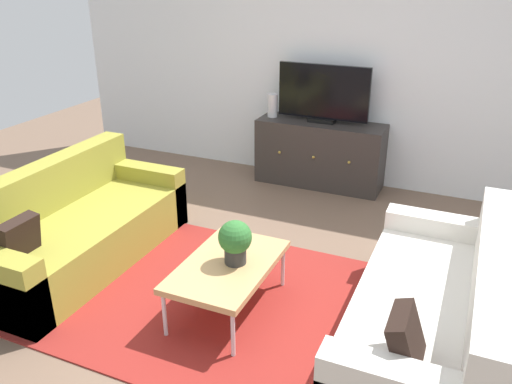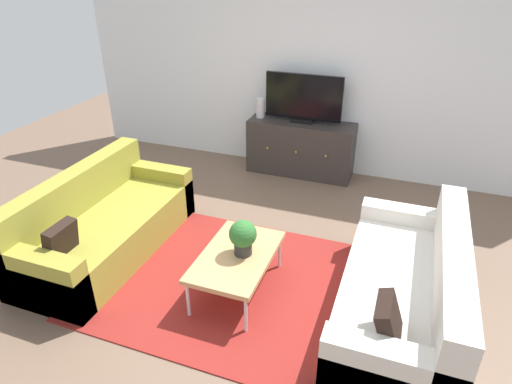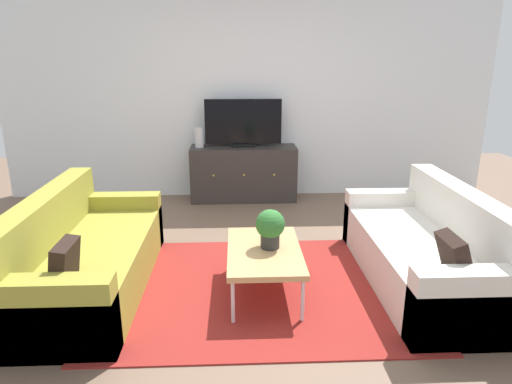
{
  "view_description": "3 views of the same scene",
  "coord_description": "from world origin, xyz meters",
  "px_view_note": "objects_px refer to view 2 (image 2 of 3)",
  "views": [
    {
      "loc": [
        1.46,
        -2.96,
        2.26
      ],
      "look_at": [
        0.0,
        0.36,
        0.67
      ],
      "focal_mm": 36.8,
      "sensor_mm": 36.0,
      "label": 1
    },
    {
      "loc": [
        1.22,
        -2.97,
        2.58
      ],
      "look_at": [
        0.0,
        0.36,
        0.67
      ],
      "focal_mm": 30.96,
      "sensor_mm": 36.0,
      "label": 2
    },
    {
      "loc": [
        -0.17,
        -3.45,
        1.83
      ],
      "look_at": [
        0.0,
        0.36,
        0.67
      ],
      "focal_mm": 31.6,
      "sensor_mm": 36.0,
      "label": 3
    }
  ],
  "objects_px": {
    "flat_screen_tv": "(304,99)",
    "glass_vase": "(260,108)",
    "potted_plant": "(243,236)",
    "couch_right_side": "(410,295)",
    "tv_console": "(301,148)",
    "coffee_table": "(237,257)",
    "couch_left_side": "(101,226)"
  },
  "relations": [
    {
      "from": "coffee_table",
      "to": "glass_vase",
      "type": "height_order",
      "value": "glass_vase"
    },
    {
      "from": "potted_plant",
      "to": "glass_vase",
      "type": "height_order",
      "value": "glass_vase"
    },
    {
      "from": "couch_left_side",
      "to": "flat_screen_tv",
      "type": "relative_size",
      "value": 1.96
    },
    {
      "from": "flat_screen_tv",
      "to": "glass_vase",
      "type": "xyz_separation_m",
      "value": [
        -0.56,
        -0.02,
        -0.18
      ]
    },
    {
      "from": "couch_left_side",
      "to": "tv_console",
      "type": "height_order",
      "value": "couch_left_side"
    },
    {
      "from": "coffee_table",
      "to": "tv_console",
      "type": "relative_size",
      "value": 0.68
    },
    {
      "from": "tv_console",
      "to": "couch_right_side",
      "type": "bearing_deg",
      "value": -57.47
    },
    {
      "from": "couch_right_side",
      "to": "coffee_table",
      "type": "bearing_deg",
      "value": -175.38
    },
    {
      "from": "coffee_table",
      "to": "glass_vase",
      "type": "distance_m",
      "value": 2.62
    },
    {
      "from": "couch_right_side",
      "to": "tv_console",
      "type": "xyz_separation_m",
      "value": [
        -1.51,
        2.37,
        0.09
      ]
    },
    {
      "from": "potted_plant",
      "to": "glass_vase",
      "type": "xyz_separation_m",
      "value": [
        -0.73,
        2.46,
        0.28
      ]
    },
    {
      "from": "flat_screen_tv",
      "to": "potted_plant",
      "type": "bearing_deg",
      "value": -86.19
    },
    {
      "from": "couch_right_side",
      "to": "coffee_table",
      "type": "relative_size",
      "value": 2.05
    },
    {
      "from": "potted_plant",
      "to": "coffee_table",
      "type": "bearing_deg",
      "value": -146.61
    },
    {
      "from": "flat_screen_tv",
      "to": "glass_vase",
      "type": "bearing_deg",
      "value": -177.97
    },
    {
      "from": "flat_screen_tv",
      "to": "glass_vase",
      "type": "relative_size",
      "value": 3.86
    },
    {
      "from": "couch_left_side",
      "to": "tv_console",
      "type": "relative_size",
      "value": 1.4
    },
    {
      "from": "couch_right_side",
      "to": "couch_left_side",
      "type": "bearing_deg",
      "value": 180.0
    },
    {
      "from": "tv_console",
      "to": "potted_plant",
      "type": "bearing_deg",
      "value": -86.16
    },
    {
      "from": "potted_plant",
      "to": "flat_screen_tv",
      "type": "distance_m",
      "value": 2.52
    },
    {
      "from": "potted_plant",
      "to": "tv_console",
      "type": "relative_size",
      "value": 0.23
    },
    {
      "from": "couch_right_side",
      "to": "glass_vase",
      "type": "distance_m",
      "value": 3.21
    },
    {
      "from": "glass_vase",
      "to": "potted_plant",
      "type": "bearing_deg",
      "value": -73.5
    },
    {
      "from": "potted_plant",
      "to": "flat_screen_tv",
      "type": "xyz_separation_m",
      "value": [
        -0.16,
        2.48,
        0.45
      ]
    },
    {
      "from": "couch_right_side",
      "to": "flat_screen_tv",
      "type": "relative_size",
      "value": 1.96
    },
    {
      "from": "couch_right_side",
      "to": "tv_console",
      "type": "distance_m",
      "value": 2.82
    },
    {
      "from": "potted_plant",
      "to": "tv_console",
      "type": "height_order",
      "value": "tv_console"
    },
    {
      "from": "coffee_table",
      "to": "tv_console",
      "type": "bearing_deg",
      "value": 92.72
    },
    {
      "from": "couch_left_side",
      "to": "flat_screen_tv",
      "type": "bearing_deg",
      "value": 60.45
    },
    {
      "from": "tv_console",
      "to": "glass_vase",
      "type": "distance_m",
      "value": 0.74
    },
    {
      "from": "flat_screen_tv",
      "to": "glass_vase",
      "type": "height_order",
      "value": "flat_screen_tv"
    },
    {
      "from": "couch_left_side",
      "to": "tv_console",
      "type": "bearing_deg",
      "value": 60.25
    }
  ]
}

